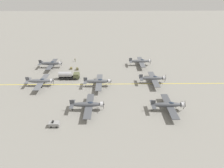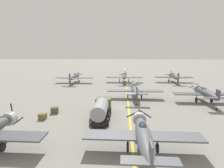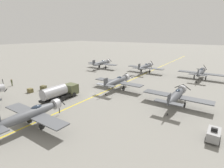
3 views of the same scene
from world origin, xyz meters
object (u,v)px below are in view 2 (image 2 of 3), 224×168
(airplane_far_center, at_px, (124,76))
(airplane_mid_center, at_px, (135,90))
(supply_crate_mid_lane, at_px, (55,110))
(supply_crate_by_tanker, at_px, (43,116))
(airplane_far_left, at_px, (74,77))
(fuel_tanker, at_px, (101,109))
(airplane_far_right, at_px, (174,76))
(airplane_near_center, at_px, (143,135))
(airplane_mid_right, at_px, (205,93))

(airplane_far_center, xyz_separation_m, airplane_mid_center, (2.12, -20.17, 0.00))
(airplane_mid_center, xyz_separation_m, supply_crate_mid_lane, (-13.93, -9.84, -1.52))
(airplane_mid_center, relative_size, supply_crate_by_tanker, 11.19)
(airplane_far_left, bearing_deg, supply_crate_by_tanker, -78.11)
(fuel_tanker, bearing_deg, airplane_far_center, 83.28)
(airplane_far_center, distance_m, airplane_far_right, 16.38)
(airplane_far_center, relative_size, airplane_near_center, 1.00)
(airplane_near_center, xyz_separation_m, supply_crate_by_tanker, (-14.15, 8.19, -1.57))
(airplane_far_center, bearing_deg, airplane_mid_right, -65.82)
(airplane_near_center, height_order, fuel_tanker, airplane_near_center)
(airplane_far_left, xyz_separation_m, supply_crate_by_tanker, (3.67, -30.65, -1.57))
(airplane_mid_center, xyz_separation_m, airplane_far_right, (14.23, 21.12, 0.00))
(airplane_mid_center, height_order, airplane_far_right, same)
(supply_crate_by_tanker, bearing_deg, supply_crate_mid_lane, 73.89)
(airplane_far_right, xyz_separation_m, airplane_far_left, (-32.63, -3.07, 0.00))
(airplane_near_center, relative_size, airplane_far_right, 1.00)
(airplane_mid_center, distance_m, airplane_mid_right, 13.95)
(airplane_mid_center, distance_m, airplane_far_right, 25.47)
(airplane_near_center, relative_size, supply_crate_mid_lane, 10.14)
(supply_crate_by_tanker, xyz_separation_m, supply_crate_mid_lane, (0.80, 2.76, 0.05))
(airplane_far_center, xyz_separation_m, supply_crate_by_tanker, (-12.61, -32.77, -1.57))
(airplane_far_center, bearing_deg, airplane_mid_center, -95.18)
(airplane_far_center, distance_m, supply_crate_by_tanker, 35.15)
(airplane_near_center, height_order, airplane_far_left, same)
(supply_crate_mid_lane, bearing_deg, airplane_far_left, 99.10)
(airplane_far_left, bearing_deg, airplane_mid_right, -27.15)
(airplane_near_center, xyz_separation_m, airplane_far_right, (14.81, 41.91, -0.00))
(airplane_near_center, height_order, airplane_mid_right, same)
(fuel_tanker, bearing_deg, airplane_near_center, -59.89)
(airplane_far_right, distance_m, fuel_tanker, 38.45)
(airplane_near_center, bearing_deg, airplane_mid_right, 46.46)
(airplane_far_left, distance_m, supply_crate_mid_lane, 28.29)
(airplane_mid_right, xyz_separation_m, airplane_far_left, (-32.17, 20.27, 0.00))
(airplane_near_center, relative_size, fuel_tanker, 1.50)
(airplane_far_left, relative_size, supply_crate_by_tanker, 11.19)
(airplane_mid_right, relative_size, airplane_far_left, 1.00)
(airplane_far_left, distance_m, supply_crate_by_tanker, 30.91)
(airplane_mid_center, bearing_deg, supply_crate_by_tanker, -152.70)
(airplane_far_left, xyz_separation_m, fuel_tanker, (12.53, -29.71, -0.50))
(airplane_far_center, distance_m, airplane_far_left, 16.42)
(airplane_far_center, distance_m, airplane_near_center, 40.98)
(airplane_mid_right, height_order, airplane_far_left, same)
(fuel_tanker, xyz_separation_m, supply_crate_by_tanker, (-8.86, -0.94, -1.06))
(airplane_near_center, xyz_separation_m, fuel_tanker, (-5.29, 9.13, -0.50))
(airplane_far_right, bearing_deg, supply_crate_mid_lane, -116.12)
(airplane_far_center, xyz_separation_m, airplane_far_left, (-16.28, -2.12, 0.00))
(airplane_far_right, bearing_deg, airplane_near_center, -93.29)
(airplane_mid_center, height_order, supply_crate_mid_lane, airplane_mid_center)
(airplane_mid_right, height_order, airplane_far_right, same)
(airplane_far_center, height_order, supply_crate_mid_lane, airplane_far_center)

